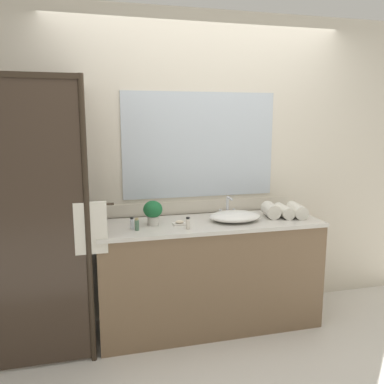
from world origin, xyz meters
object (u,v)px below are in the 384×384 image
Objects in this scene: potted_plant at (153,211)px; rolled_towel_far_edge at (271,210)px; faucet at (228,210)px; rolled_towel_near_edge at (297,210)px; amenity_bottle_body_wash at (132,223)px; soap_dish at (179,223)px; sink_basin at (235,216)px; amenity_bottle_lotion at (188,223)px; amenity_bottle_conditioner at (137,224)px; rolled_towel_middle at (284,211)px.

potted_plant reaches higher than rolled_towel_far_edge.
rolled_towel_near_edge is at bearing -17.28° from faucet.
rolled_towel_near_edge is (1.39, 0.04, 0.01)m from amenity_bottle_body_wash.
rolled_towel_near_edge reaches higher than soap_dish.
sink_basin is 2.22× the size of potted_plant.
rolled_towel_near_edge is (0.56, 0.00, 0.02)m from sink_basin.
amenity_bottle_lotion is at bearing -14.47° from amenity_bottle_body_wash.
amenity_bottle_body_wash is 0.44× the size of rolled_towel_far_edge.
amenity_bottle_conditioner is (-0.80, -0.08, 0.01)m from sink_basin.
potted_plant is 0.74× the size of rolled_towel_near_edge.
sink_basin is 0.18m from faucet.
amenity_bottle_conditioner is 0.45× the size of rolled_towel_far_edge.
rolled_towel_far_edge is at bearing 0.11° from potted_plant.
rolled_towel_near_edge is at bearing 3.55° from amenity_bottle_conditioner.
rolled_towel_middle is (1.25, 0.11, 0.01)m from amenity_bottle_conditioner.
sink_basin is 1.65× the size of rolled_towel_near_edge.
soap_dish is 0.35m from amenity_bottle_conditioner.
rolled_towel_near_edge is at bearing 1.73° from amenity_bottle_body_wash.
rolled_towel_middle is (0.91, 0.04, 0.04)m from soap_dish.
amenity_bottle_conditioner is (0.03, -0.04, 0.00)m from amenity_bottle_body_wash.
potted_plant is 1.22m from rolled_towel_near_edge.
sink_basin is 1.72× the size of rolled_towel_middle.
amenity_bottle_body_wash is at bearing -178.27° from rolled_towel_near_edge.
rolled_towel_far_edge is (0.34, 0.05, 0.02)m from sink_basin.
faucet is at bearing 162.72° from rolled_towel_near_edge.
faucet is 1.86× the size of amenity_bottle_lotion.
rolled_towel_far_edge reaches higher than amenity_bottle_body_wash.
soap_dish is (-0.46, -0.01, -0.02)m from sink_basin.
potted_plant reaches higher than amenity_bottle_lotion.
amenity_bottle_lotion is 0.36× the size of rolled_towel_near_edge.
faucet is (-0.00, 0.18, 0.02)m from sink_basin.
rolled_towel_middle is at bearing 3.68° from sink_basin.
sink_basin is 2.47× the size of faucet.
potted_plant is at bearing 178.05° from rolled_towel_near_edge.
amenity_bottle_lotion is at bearing -143.08° from faucet.
amenity_bottle_lotion is at bearing -165.99° from rolled_towel_far_edge.
rolled_towel_near_edge is at bearing -13.68° from rolled_towel_middle.
sink_basin is 0.45m from amenity_bottle_lotion.
faucet reaches higher than soap_dish.
rolled_towel_near_edge reaches higher than rolled_towel_middle.
sink_basin is at bearing 1.37° from soap_dish.
potted_plant is 0.92× the size of rolled_towel_far_edge.
rolled_towel_middle reaches higher than amenity_bottle_body_wash.
rolled_towel_middle is at bearing 5.08° from amenity_bottle_conditioner.
faucet reaches higher than rolled_towel_middle.
amenity_bottle_conditioner is (-0.14, -0.13, -0.07)m from potted_plant.
rolled_towel_near_edge is (1.36, 0.08, 0.01)m from amenity_bottle_conditioner.
rolled_towel_far_edge is at bearing 4.18° from amenity_bottle_body_wash.
amenity_bottle_conditioner is at bearing 170.49° from amenity_bottle_lotion.
potted_plant reaches higher than rolled_towel_middle.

